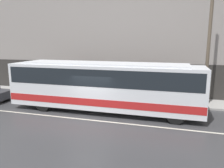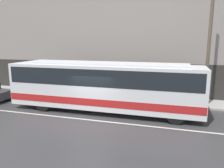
# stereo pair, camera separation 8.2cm
# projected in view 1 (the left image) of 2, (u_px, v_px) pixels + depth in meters

# --- Properties ---
(ground_plane) EXTENTS (60.00, 60.00, 0.00)m
(ground_plane) POSITION_uv_depth(u_px,v_px,m) (88.00, 120.00, 12.84)
(ground_plane) COLOR #38383A
(sidewalk) EXTENTS (60.00, 2.55, 0.13)m
(sidewalk) POSITION_uv_depth(u_px,v_px,m) (113.00, 97.00, 17.80)
(sidewalk) COLOR #A09E99
(sidewalk) RESTS_ON ground_plane
(building_facade) EXTENTS (60.00, 0.35, 12.33)m
(building_facade) POSITION_uv_depth(u_px,v_px,m) (117.00, 24.00, 18.01)
(building_facade) COLOR gray
(building_facade) RESTS_ON ground_plane
(lane_stripe) EXTENTS (54.00, 0.14, 0.01)m
(lane_stripe) POSITION_uv_depth(u_px,v_px,m) (88.00, 120.00, 12.84)
(lane_stripe) COLOR beige
(lane_stripe) RESTS_ON ground_plane
(transit_bus) EXTENTS (12.42, 2.53, 3.21)m
(transit_bus) POSITION_uv_depth(u_px,v_px,m) (103.00, 84.00, 14.13)
(transit_bus) COLOR silver
(transit_bus) RESTS_ON ground_plane
(utility_pole_near) EXTENTS (0.22, 0.22, 8.73)m
(utility_pole_near) POSITION_uv_depth(u_px,v_px,m) (209.00, 42.00, 14.38)
(utility_pole_near) COLOR brown
(utility_pole_near) RESTS_ON sidewalk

